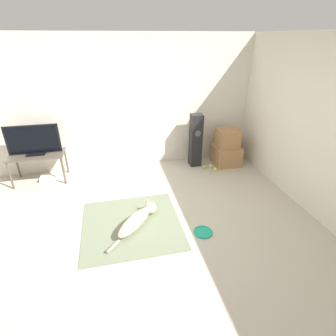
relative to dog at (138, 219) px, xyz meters
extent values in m
plane|color=#BCB29E|center=(0.07, 0.01, -0.12)|extent=(12.00, 12.00, 0.00)
cube|color=silver|center=(0.07, 2.11, 1.16)|extent=(8.00, 0.06, 2.55)
cube|color=silver|center=(2.67, 0.01, 1.16)|extent=(0.06, 8.00, 2.55)
cube|color=slate|center=(-0.09, 0.05, -0.11)|extent=(1.41, 1.40, 0.01)
ellipsoid|color=beige|center=(-0.05, -0.06, 0.00)|extent=(0.62, 0.66, 0.22)
sphere|color=beige|center=(0.22, 0.25, -0.01)|extent=(0.19, 0.19, 0.19)
cone|color=beige|center=(0.19, 0.29, 0.09)|extent=(0.06, 0.06, 0.08)
cone|color=beige|center=(0.27, 0.22, 0.09)|extent=(0.06, 0.06, 0.08)
cylinder|color=beige|center=(-0.37, -0.41, -0.06)|extent=(0.18, 0.20, 0.04)
cylinder|color=#199E7A|center=(0.87, -0.35, -0.11)|extent=(0.27, 0.27, 0.02)
torus|color=#199E7A|center=(0.87, -0.35, -0.10)|extent=(0.26, 0.26, 0.02)
cube|color=#A87A4C|center=(2.10, 1.66, 0.09)|extent=(0.52, 0.52, 0.41)
cube|color=#A87A4C|center=(2.08, 1.65, 0.47)|extent=(0.42, 0.42, 0.36)
cube|color=black|center=(1.43, 1.77, 0.43)|extent=(0.23, 0.23, 1.09)
cylinder|color=#4C4C51|center=(1.43, 1.65, 0.62)|extent=(0.12, 0.00, 0.12)
cube|color=brown|center=(-1.62, 1.75, 0.42)|extent=(0.95, 0.51, 0.02)
cylinder|color=brown|center=(-2.07, 1.52, 0.14)|extent=(0.04, 0.04, 0.52)
cylinder|color=brown|center=(-1.17, 1.52, 0.14)|extent=(0.04, 0.04, 0.52)
cylinder|color=brown|center=(-2.07, 1.98, 0.14)|extent=(0.04, 0.04, 0.52)
cylinder|color=brown|center=(-1.17, 1.98, 0.14)|extent=(0.04, 0.04, 0.52)
cube|color=black|center=(-1.62, 1.75, 0.44)|extent=(0.32, 0.20, 0.02)
cube|color=black|center=(-1.62, 1.76, 0.71)|extent=(0.90, 0.04, 0.52)
cube|color=black|center=(-1.62, 1.74, 0.71)|extent=(0.83, 0.01, 0.47)
sphere|color=#C6E033|center=(1.71, 1.56, -0.09)|extent=(0.07, 0.07, 0.07)
sphere|color=#C6E033|center=(1.57, 1.55, -0.09)|extent=(0.07, 0.07, 0.07)
sphere|color=#C6E033|center=(1.75, 1.39, -0.09)|extent=(0.07, 0.07, 0.07)
cube|color=white|center=(-1.51, 1.75, -0.08)|extent=(0.29, 0.23, 0.08)
camera|label=1|loc=(-0.24, -3.05, 2.35)|focal=28.00mm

